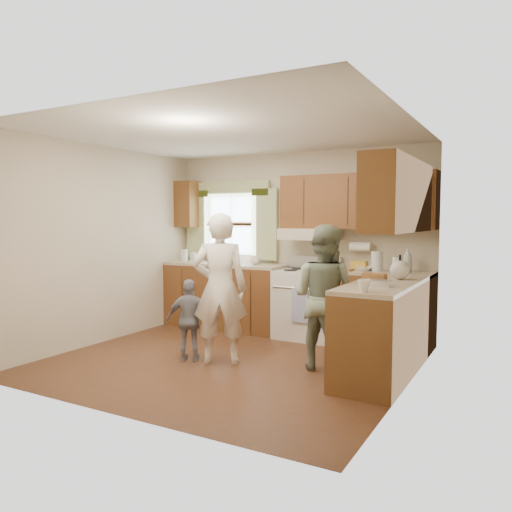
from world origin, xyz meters
The scene contains 6 objects.
room centered at (0.00, 0.00, 1.25)m, with size 3.80×3.80×3.80m.
kitchen_fixtures centered at (0.61, 1.08, 0.84)m, with size 3.80×2.25×2.15m.
stove centered at (0.30, 1.44, 0.47)m, with size 0.76×0.67×1.07m.
woman_left centered at (-0.07, -0.10, 0.82)m, with size 0.60×0.39×1.65m, color white.
woman_right centered at (1.00, 0.25, 0.76)m, with size 0.74×0.58×1.52m, color #294532.
child centered at (-0.41, -0.20, 0.46)m, with size 0.54×0.22×0.91m, color gray.
Camera 1 is at (2.89, -4.62, 1.58)m, focal length 35.00 mm.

